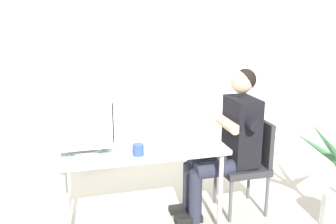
# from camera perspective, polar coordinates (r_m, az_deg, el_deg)

# --- Properties ---
(ground_plane) EXTENTS (12.00, 12.00, 0.00)m
(ground_plane) POSITION_cam_1_polar(r_m,az_deg,el_deg) (3.37, -4.20, -16.49)
(ground_plane) COLOR #B2ADA3
(wall_back) EXTENTS (8.00, 0.10, 3.00)m
(wall_back) POSITION_cam_1_polar(r_m,az_deg,el_deg) (4.31, -4.24, 11.58)
(wall_back) COLOR silver
(wall_back) RESTS_ON ground_plane
(desk) EXTENTS (1.34, 0.70, 0.72)m
(desk) POSITION_cam_1_polar(r_m,az_deg,el_deg) (3.07, -4.44, -5.76)
(desk) COLOR #B7B7BC
(desk) RESTS_ON ground_plane
(crt_monitor) EXTENTS (0.41, 0.37, 0.43)m
(crt_monitor) POSITION_cam_1_polar(r_m,az_deg,el_deg) (2.90, -12.76, -1.25)
(crt_monitor) COLOR silver
(crt_monitor) RESTS_ON desk
(keyboard) EXTENTS (0.20, 0.47, 0.03)m
(keyboard) POSITION_cam_1_polar(r_m,az_deg,el_deg) (3.07, -6.14, -4.46)
(keyboard) COLOR silver
(keyboard) RESTS_ON desk
(office_chair) EXTENTS (0.41, 0.41, 0.85)m
(office_chair) POSITION_cam_1_polar(r_m,az_deg,el_deg) (3.42, 12.25, -7.27)
(office_chair) COLOR #4C4C51
(office_chair) RESTS_ON ground_plane
(person_seated) EXTENTS (0.73, 0.55, 1.31)m
(person_seated) POSITION_cam_1_polar(r_m,az_deg,el_deg) (3.27, 9.43, -4.15)
(person_seated) COLOR black
(person_seated) RESTS_ON ground_plane
(desk_mug) EXTENTS (0.08, 0.09, 0.09)m
(desk_mug) POSITION_cam_1_polar(r_m,az_deg,el_deg) (2.80, -4.61, -5.79)
(desk_mug) COLOR blue
(desk_mug) RESTS_ON desk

